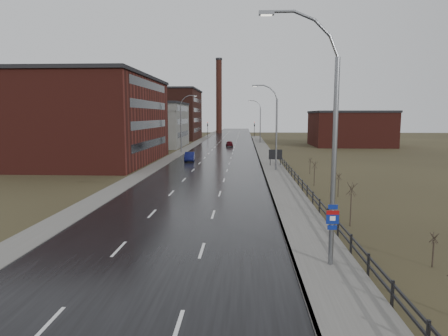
# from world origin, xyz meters

# --- Properties ---
(ground) EXTENTS (320.00, 320.00, 0.00)m
(ground) POSITION_xyz_m (0.00, 0.00, 0.00)
(ground) COLOR #2D2819
(ground) RESTS_ON ground
(road) EXTENTS (14.00, 300.00, 0.06)m
(road) POSITION_xyz_m (0.00, 60.00, 0.03)
(road) COLOR black
(road) RESTS_ON ground
(sidewalk_right) EXTENTS (3.20, 180.00, 0.18)m
(sidewalk_right) POSITION_xyz_m (8.60, 35.00, 0.09)
(sidewalk_right) COLOR #595651
(sidewalk_right) RESTS_ON ground
(curb_right) EXTENTS (0.16, 180.00, 0.18)m
(curb_right) POSITION_xyz_m (7.08, 35.00, 0.09)
(curb_right) COLOR slate
(curb_right) RESTS_ON ground
(sidewalk_left) EXTENTS (2.40, 260.00, 0.12)m
(sidewalk_left) POSITION_xyz_m (-8.20, 60.00, 0.06)
(sidewalk_left) COLOR #595651
(sidewalk_left) RESTS_ON ground
(warehouse_near) EXTENTS (22.44, 28.56, 13.50)m
(warehouse_near) POSITION_xyz_m (-20.99, 45.00, 6.76)
(warehouse_near) COLOR #471914
(warehouse_near) RESTS_ON ground
(warehouse_mid) EXTENTS (16.32, 20.40, 10.50)m
(warehouse_mid) POSITION_xyz_m (-17.99, 78.00, 5.26)
(warehouse_mid) COLOR slate
(warehouse_mid) RESTS_ON ground
(warehouse_far) EXTENTS (26.52, 24.48, 15.50)m
(warehouse_far) POSITION_xyz_m (-22.99, 108.00, 7.76)
(warehouse_far) COLOR #331611
(warehouse_far) RESTS_ON ground
(building_right) EXTENTS (18.36, 16.32, 8.50)m
(building_right) POSITION_xyz_m (30.30, 82.00, 4.26)
(building_right) COLOR #471914
(building_right) RESTS_ON ground
(smokestack) EXTENTS (2.70, 2.70, 30.70)m
(smokestack) POSITION_xyz_m (-6.00, 150.00, 15.50)
(smokestack) COLOR #331611
(smokestack) RESTS_ON ground
(streetlight_main) EXTENTS (3.91, 0.29, 12.11)m
(streetlight_main) POSITION_xyz_m (8.47, 2.00, 6.06)
(streetlight_main) COLOR slate
(streetlight_main) RESTS_ON ground
(streetlight_right_mid) EXTENTS (3.36, 0.28, 11.35)m
(streetlight_right_mid) POSITION_xyz_m (8.50, 36.00, 5.84)
(streetlight_right_mid) COLOR slate
(streetlight_right_mid) RESTS_ON ground
(streetlight_left) EXTENTS (3.36, 0.28, 11.35)m
(streetlight_left) POSITION_xyz_m (-7.70, 62.00, 5.84)
(streetlight_left) COLOR slate
(streetlight_left) RESTS_ON ground
(streetlight_right_far) EXTENTS (3.36, 0.28, 11.35)m
(streetlight_right_far) POSITION_xyz_m (8.50, 90.00, 5.84)
(streetlight_right_far) COLOR slate
(streetlight_right_far) RESTS_ON ground
(guardrail) EXTENTS (0.10, 53.05, 1.10)m
(guardrail) POSITION_xyz_m (10.30, 18.31, 0.71)
(guardrail) COLOR black
(guardrail) RESTS_ON ground
(shrub_b) EXTENTS (0.42, 0.44, 1.73)m
(shrub_b) POSITION_xyz_m (13.79, 2.30, 0.92)
(shrub_b) COLOR #382D23
(shrub_b) RESTS_ON ground
(shrub_c) EXTENTS (0.69, 0.73, 2.95)m
(shrub_c) POSITION_xyz_m (11.70, 9.52, 1.57)
(shrub_c) COLOR #382D23
(shrub_c) RESTS_ON ground
(shrub_d) EXTENTS (0.52, 0.55, 2.19)m
(shrub_d) POSITION_xyz_m (13.15, 19.32, 1.16)
(shrub_d) COLOR #382D23
(shrub_d) RESTS_ON ground
(shrub_e) EXTENTS (0.61, 0.64, 2.59)m
(shrub_e) POSITION_xyz_m (11.96, 25.00, 1.37)
(shrub_e) COLOR #382D23
(shrub_e) RESTS_ON ground
(shrub_f) EXTENTS (0.49, 0.52, 2.06)m
(shrub_f) POSITION_xyz_m (12.93, 33.79, 1.09)
(shrub_f) COLOR #382D23
(shrub_f) RESTS_ON ground
(billboard) EXTENTS (1.93, 0.17, 2.48)m
(billboard) POSITION_xyz_m (9.10, 40.95, 1.67)
(billboard) COLOR black
(billboard) RESTS_ON ground
(traffic_light_left) EXTENTS (0.58, 2.73, 5.30)m
(traffic_light_left) POSITION_xyz_m (-8.00, 120.00, 4.60)
(traffic_light_left) COLOR black
(traffic_light_left) RESTS_ON ground
(traffic_light_right) EXTENTS (0.58, 2.73, 5.30)m
(traffic_light_right) POSITION_xyz_m (8.00, 120.00, 4.60)
(traffic_light_right) COLOR black
(traffic_light_right) RESTS_ON ground
(car_near) EXTENTS (1.83, 4.48, 1.44)m
(car_near) POSITION_xyz_m (-4.23, 46.98, 0.72)
(car_near) COLOR #0D1142
(car_near) RESTS_ON ground
(car_far) EXTENTS (1.94, 4.18, 1.38)m
(car_far) POSITION_xyz_m (1.05, 77.93, 0.69)
(car_far) COLOR #470B12
(car_far) RESTS_ON ground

